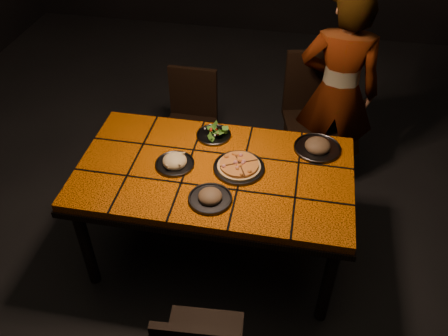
% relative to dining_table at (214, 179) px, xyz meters
% --- Properties ---
extents(room_shell, '(6.04, 7.04, 3.08)m').
position_rel_dining_table_xyz_m(room_shell, '(0.00, 0.00, 0.83)').
color(room_shell, black).
rests_on(room_shell, ground).
extents(dining_table, '(1.62, 0.92, 0.75)m').
position_rel_dining_table_xyz_m(dining_table, '(0.00, 0.00, 0.00)').
color(dining_table, '#DF6207').
rests_on(dining_table, ground).
extents(chair_far_left, '(0.38, 0.38, 0.83)m').
position_rel_dining_table_xyz_m(chair_far_left, '(-0.37, 0.90, -0.20)').
color(chair_far_left, black).
rests_on(chair_far_left, ground).
extents(chair_far_right, '(0.54, 0.54, 0.98)m').
position_rel_dining_table_xyz_m(chair_far_right, '(0.56, 1.03, -0.11)').
color(chair_far_right, black).
rests_on(chair_far_right, ground).
extents(diner, '(0.58, 0.40, 1.55)m').
position_rel_dining_table_xyz_m(diner, '(0.70, 0.93, 0.10)').
color(diner, brown).
rests_on(diner, ground).
extents(plate_pizza, '(0.34, 0.34, 0.04)m').
position_rel_dining_table_xyz_m(plate_pizza, '(0.14, 0.03, 0.10)').
color(plate_pizza, '#3E3F44').
rests_on(plate_pizza, dining_table).
extents(plate_pasta, '(0.23, 0.23, 0.08)m').
position_rel_dining_table_xyz_m(plate_pasta, '(-0.23, -0.01, 0.10)').
color(plate_pasta, '#3E3F44').
rests_on(plate_pasta, dining_table).
extents(plate_salad, '(0.22, 0.22, 0.07)m').
position_rel_dining_table_xyz_m(plate_salad, '(-0.07, 0.31, 0.10)').
color(plate_salad, '#3E3F44').
rests_on(plate_salad, dining_table).
extents(plate_mushroom_a, '(0.24, 0.24, 0.08)m').
position_rel_dining_table_xyz_m(plate_mushroom_a, '(0.03, -0.25, 0.10)').
color(plate_mushroom_a, '#3E3F44').
rests_on(plate_mushroom_a, dining_table).
extents(plate_mushroom_b, '(0.29, 0.29, 0.09)m').
position_rel_dining_table_xyz_m(plate_mushroom_b, '(0.58, 0.30, 0.10)').
color(plate_mushroom_b, '#3E3F44').
rests_on(plate_mushroom_b, dining_table).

